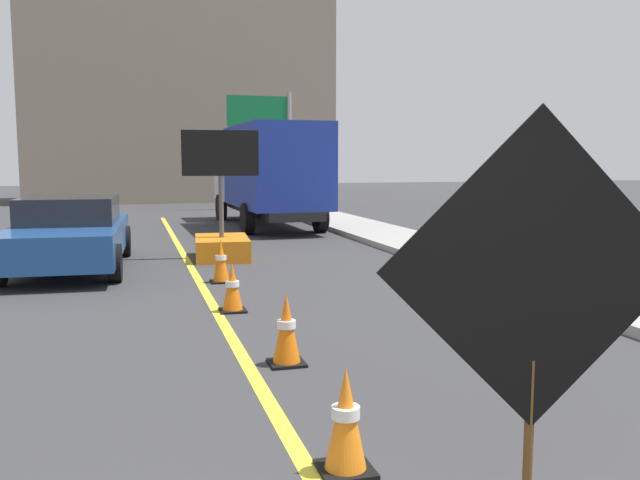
% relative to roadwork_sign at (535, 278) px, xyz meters
% --- Properties ---
extents(lane_center_stripe, '(0.14, 36.00, 0.01)m').
position_rel_roadwork_sign_xyz_m(lane_center_stripe, '(-0.86, 4.06, -1.47)').
color(lane_center_stripe, yellow).
rests_on(lane_center_stripe, ground).
extents(roadwork_sign, '(1.62, 0.27, 2.33)m').
position_rel_roadwork_sign_xyz_m(roadwork_sign, '(0.00, 0.00, 0.00)').
color(roadwork_sign, '#593819').
rests_on(roadwork_sign, ground).
extents(arrow_board_trailer, '(1.60, 1.89, 2.70)m').
position_rel_roadwork_sign_xyz_m(arrow_board_trailer, '(-0.11, 11.25, -0.99)').
color(arrow_board_trailer, orange).
rests_on(arrow_board_trailer, ground).
extents(box_truck, '(2.55, 7.59, 3.12)m').
position_rel_roadwork_sign_xyz_m(box_truck, '(2.22, 17.77, 0.25)').
color(box_truck, black).
rests_on(box_truck, ground).
extents(pickup_car, '(2.24, 4.98, 1.38)m').
position_rel_roadwork_sign_xyz_m(pickup_car, '(-3.09, 10.62, -0.77)').
color(pickup_car, navy).
rests_on(pickup_car, ground).
extents(highway_guide_sign, '(2.79, 0.22, 5.00)m').
position_rel_roadwork_sign_xyz_m(highway_guide_sign, '(3.93, 25.46, 1.95)').
color(highway_guide_sign, gray).
rests_on(highway_guide_sign, ground).
extents(far_building_block, '(15.17, 6.62, 10.69)m').
position_rel_roadwork_sign_xyz_m(far_building_block, '(0.75, 33.71, 3.87)').
color(far_building_block, gray).
rests_on(far_building_block, ground).
extents(traffic_cone_near_sign, '(0.36, 0.36, 0.72)m').
position_rel_roadwork_sign_xyz_m(traffic_cone_near_sign, '(-0.62, 1.15, -1.12)').
color(traffic_cone_near_sign, black).
rests_on(traffic_cone_near_sign, ground).
extents(traffic_cone_mid_lane, '(0.36, 0.36, 0.74)m').
position_rel_roadwork_sign_xyz_m(traffic_cone_mid_lane, '(-0.47, 3.56, -1.11)').
color(traffic_cone_mid_lane, black).
rests_on(traffic_cone_mid_lane, ground).
extents(traffic_cone_far_lane, '(0.36, 0.36, 0.68)m').
position_rel_roadwork_sign_xyz_m(traffic_cone_far_lane, '(-0.64, 6.12, -1.14)').
color(traffic_cone_far_lane, black).
rests_on(traffic_cone_far_lane, ground).
extents(traffic_cone_curbside, '(0.36, 0.36, 0.75)m').
position_rel_roadwork_sign_xyz_m(traffic_cone_curbside, '(-0.50, 8.40, -1.10)').
color(traffic_cone_curbside, black).
rests_on(traffic_cone_curbside, ground).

